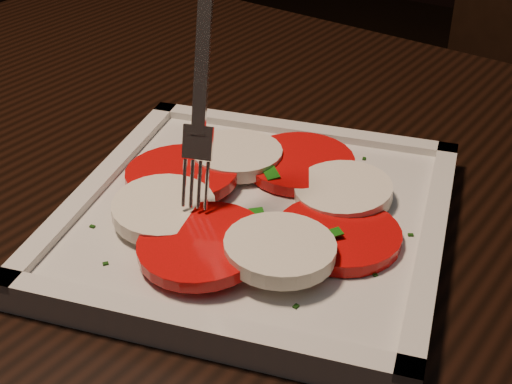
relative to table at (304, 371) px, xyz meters
The scene contains 4 objects.
table is the anchor object (origin of this frame).
plate 0.12m from the table, 162.72° to the left, with size 0.25×0.25×0.01m, color silver.
caprese_salad 0.13m from the table, 162.87° to the left, with size 0.21×0.21×0.02m.
fork 0.23m from the table, behind, with size 0.02×0.06×0.17m, color white, non-canonical shape.
Camera 1 is at (0.21, -0.13, 1.04)m, focal length 50.00 mm.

